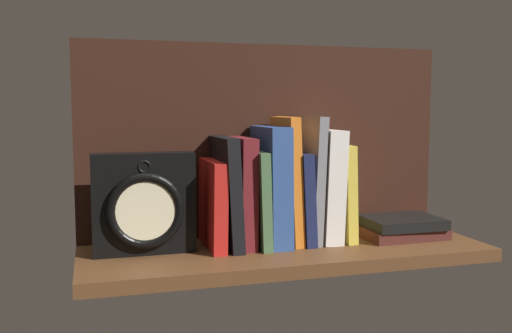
# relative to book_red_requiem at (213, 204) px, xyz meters

# --- Properties ---
(ground_plane) EXTENTS (0.79, 0.27, 0.03)m
(ground_plane) POSITION_rel_book_red_requiem_xyz_m (0.14, -0.04, -0.10)
(ground_plane) COLOR brown
(back_panel) EXTENTS (0.79, 0.01, 0.41)m
(back_panel) POSITION_rel_book_red_requiem_xyz_m (0.14, 0.09, 0.12)
(back_panel) COLOR black
(back_panel) RESTS_ON ground_plane
(book_red_requiem) EXTENTS (0.03, 0.15, 0.17)m
(book_red_requiem) POSITION_rel_book_red_requiem_xyz_m (0.00, 0.00, 0.00)
(book_red_requiem) COLOR red
(book_red_requiem) RESTS_ON ground_plane
(book_black_skeptic) EXTENTS (0.03, 0.16, 0.22)m
(book_black_skeptic) POSITION_rel_book_red_requiem_xyz_m (0.03, 0.00, 0.02)
(book_black_skeptic) COLOR black
(book_black_skeptic) RESTS_ON ground_plane
(book_maroon_dawkins) EXTENTS (0.03, 0.14, 0.21)m
(book_maroon_dawkins) POSITION_rel_book_red_requiem_xyz_m (0.06, 0.00, 0.02)
(book_maroon_dawkins) COLOR maroon
(book_maroon_dawkins) RESTS_ON ground_plane
(book_green_romantic) EXTENTS (0.03, 0.16, 0.19)m
(book_green_romantic) POSITION_rel_book_red_requiem_xyz_m (0.09, 0.00, 0.01)
(book_green_romantic) COLOR #476B44
(book_green_romantic) RESTS_ON ground_plane
(book_blue_modern) EXTENTS (0.04, 0.15, 0.24)m
(book_blue_modern) POSITION_rel_book_red_requiem_xyz_m (0.12, 0.00, 0.03)
(book_blue_modern) COLOR #2D4C8E
(book_blue_modern) RESTS_ON ground_plane
(book_orange_pandolfini) EXTENTS (0.03, 0.13, 0.26)m
(book_orange_pandolfini) POSITION_rel_book_red_requiem_xyz_m (0.15, 0.00, 0.04)
(book_orange_pandolfini) COLOR orange
(book_orange_pandolfini) RESTS_ON ground_plane
(book_navy_bierce) EXTENTS (0.03, 0.14, 0.18)m
(book_navy_bierce) POSITION_rel_book_red_requiem_xyz_m (0.18, 0.00, 0.01)
(book_navy_bierce) COLOR #192147
(book_navy_bierce) RESTS_ON ground_plane
(book_gray_chess) EXTENTS (0.03, 0.13, 0.26)m
(book_gray_chess) POSITION_rel_book_red_requiem_xyz_m (0.20, 0.00, 0.04)
(book_gray_chess) COLOR gray
(book_gray_chess) RESTS_ON ground_plane
(book_white_catcher) EXTENTS (0.05, 0.14, 0.23)m
(book_white_catcher) POSITION_rel_book_red_requiem_xyz_m (0.23, 0.00, 0.03)
(book_white_catcher) COLOR silver
(book_white_catcher) RESTS_ON ground_plane
(book_yellow_seinlanguage) EXTENTS (0.03, 0.14, 0.20)m
(book_yellow_seinlanguage) POSITION_rel_book_red_requiem_xyz_m (0.27, 0.00, 0.01)
(book_yellow_seinlanguage) COLOR gold
(book_yellow_seinlanguage) RESTS_ON ground_plane
(framed_clock) EXTENTS (0.19, 0.06, 0.19)m
(framed_clock) POSITION_rel_book_red_requiem_xyz_m (-0.13, -0.01, 0.01)
(framed_clock) COLOR black
(framed_clock) RESTS_ON ground_plane
(book_stack_side) EXTENTS (0.17, 0.12, 0.04)m
(book_stack_side) POSITION_rel_book_red_requiem_xyz_m (0.40, -0.03, -0.06)
(book_stack_side) COLOR #471E19
(book_stack_side) RESTS_ON ground_plane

